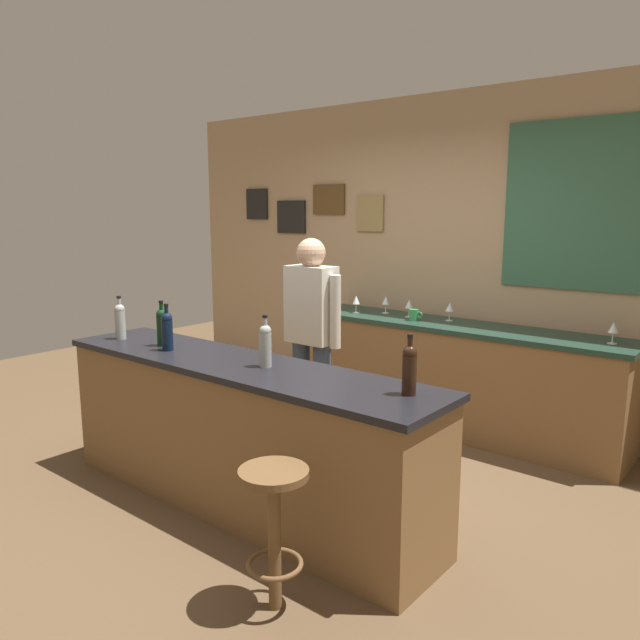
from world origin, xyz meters
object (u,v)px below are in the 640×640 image
(bar_stool, at_px, (274,515))
(wine_glass_d, at_px, (450,308))
(coffee_mug, at_px, (414,315))
(wine_bottle_e, at_px, (409,368))
(wine_glass_b, at_px, (386,301))
(wine_glass_a, at_px, (356,301))
(bartender, at_px, (311,332))
(wine_glass_c, at_px, (409,305))
(wine_bottle_d, at_px, (265,344))
(wine_bottle_c, at_px, (167,330))
(wine_bottle_a, at_px, (120,320))
(wine_glass_e, at_px, (613,328))
(wine_bottle_b, at_px, (162,326))

(bar_stool, height_order, wine_glass_d, wine_glass_d)
(bar_stool, height_order, coffee_mug, coffee_mug)
(bar_stool, relative_size, wine_bottle_e, 2.22)
(wine_bottle_e, xyz_separation_m, wine_glass_b, (-1.48, 2.04, -0.05))
(wine_glass_a, bearing_deg, bartender, -70.76)
(wine_glass_c, distance_m, wine_glass_d, 0.36)
(wine_bottle_d, distance_m, wine_glass_c, 2.07)
(wine_glass_c, height_order, coffee_mug, wine_glass_c)
(wine_bottle_d, xyz_separation_m, coffee_mug, (-0.16, 1.95, -0.11))
(wine_bottle_c, bearing_deg, wine_glass_c, 76.78)
(wine_bottle_d, xyz_separation_m, wine_glass_b, (-0.55, 2.10, -0.05))
(wine_bottle_a, height_order, wine_glass_e, wine_bottle_a)
(wine_bottle_a, bearing_deg, wine_bottle_b, 7.47)
(bartender, xyz_separation_m, bar_stool, (1.04, -1.50, -0.48))
(bar_stool, xyz_separation_m, wine_bottle_d, (-0.65, 0.62, 0.60))
(wine_bottle_a, xyz_separation_m, wine_bottle_b, (0.41, 0.05, 0.00))
(wine_glass_b, xyz_separation_m, coffee_mug, (0.39, -0.15, -0.06))
(wine_bottle_b, bearing_deg, wine_bottle_e, 2.93)
(wine_bottle_c, bearing_deg, wine_glass_b, 83.92)
(wine_bottle_d, height_order, coffee_mug, wine_bottle_d)
(wine_glass_b, xyz_separation_m, wine_glass_c, (0.27, -0.05, 0.00))
(wine_bottle_d, relative_size, wine_glass_a, 1.97)
(bar_stool, relative_size, wine_glass_a, 4.39)
(wine_glass_d, bearing_deg, coffee_mug, -144.06)
(wine_bottle_c, xyz_separation_m, wine_glass_d, (0.86, 2.22, -0.05))
(wine_bottle_a, distance_m, wine_bottle_b, 0.41)
(wine_bottle_a, height_order, wine_bottle_e, same)
(wine_bottle_a, distance_m, wine_bottle_e, 2.26)
(wine_bottle_b, height_order, wine_bottle_d, same)
(bar_stool, height_order, wine_glass_b, wine_glass_b)
(wine_bottle_a, distance_m, wine_bottle_d, 1.34)
(wine_glass_d, bearing_deg, wine_glass_a, -169.03)
(coffee_mug, bearing_deg, wine_bottle_b, -110.96)
(wine_bottle_d, xyz_separation_m, wine_glass_d, (0.07, 2.12, -0.05))
(wine_bottle_d, bearing_deg, wine_glass_d, 88.02)
(wine_bottle_b, xyz_separation_m, wine_glass_e, (2.30, 2.06, -0.05))
(wine_bottle_a, xyz_separation_m, wine_glass_b, (0.78, 2.19, -0.05))
(wine_bottle_c, xyz_separation_m, wine_glass_e, (2.16, 2.13, -0.05))
(wine_glass_c, bearing_deg, wine_glass_d, 10.45)
(wine_glass_a, height_order, coffee_mug, wine_glass_a)
(bartender, xyz_separation_m, wine_glass_d, (0.47, 1.24, 0.07))
(wine_glass_b, distance_m, wine_glass_c, 0.28)
(bartender, height_order, wine_bottle_b, bartender)
(bar_stool, relative_size, coffee_mug, 5.44)
(wine_glass_e, bearing_deg, wine_glass_c, 179.06)
(wine_glass_a, xyz_separation_m, wine_glass_b, (0.22, 0.15, 0.00))
(wine_bottle_a, xyz_separation_m, wine_bottle_e, (2.26, 0.15, 0.00))
(wine_bottle_e, bearing_deg, wine_bottle_c, -174.73)
(wine_bottle_a, relative_size, wine_bottle_c, 1.00)
(wine_bottle_a, distance_m, coffee_mug, 2.35)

